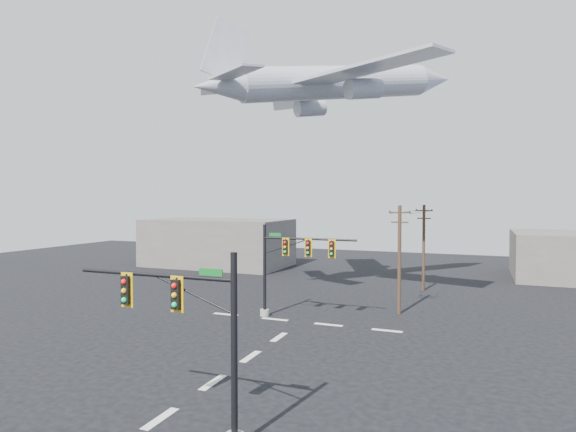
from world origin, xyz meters
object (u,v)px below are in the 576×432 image
at_px(utility_pole_b, 424,246).
at_px(airliner, 337,83).
at_px(signal_mast_far, 287,265).
at_px(utility_pole_a, 399,257).
at_px(signal_mast_near, 197,339).

relative_size(utility_pole_b, airliner, 0.37).
xyz_separation_m(signal_mast_far, airliner, (1.24, 8.54, 14.78)).
xyz_separation_m(utility_pole_b, airliner, (-6.79, -6.07, 14.40)).
relative_size(signal_mast_far, utility_pole_b, 0.90).
bearing_deg(airliner, utility_pole_b, -5.60).
relative_size(utility_pole_a, utility_pole_b, 1.01).
bearing_deg(signal_mast_far, airliner, 81.71).
distance_m(signal_mast_far, utility_pole_b, 16.67).
height_order(utility_pole_a, airliner, airliner).
xyz_separation_m(signal_mast_far, utility_pole_b, (8.03, 14.61, 0.38)).
relative_size(signal_mast_near, signal_mast_far, 0.97).
xyz_separation_m(utility_pole_a, airliner, (-6.11, 4.19, 14.36)).
bearing_deg(signal_mast_far, utility_pole_b, 61.20).
bearing_deg(utility_pole_b, signal_mast_far, -107.99).
bearing_deg(airliner, utility_pole_a, -81.89).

